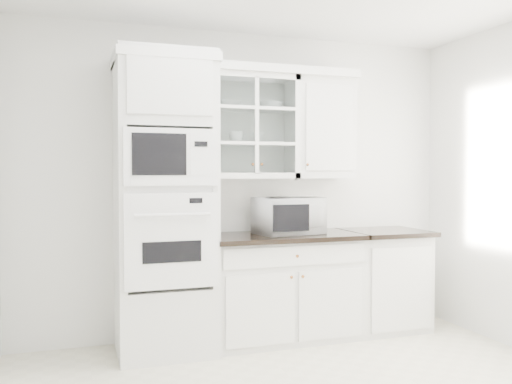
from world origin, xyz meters
name	(u,v)px	position (x,y,z in m)	size (l,w,h in m)	color
room_shell	(299,123)	(0.00, 0.43, 1.78)	(4.00, 3.50, 2.70)	white
oven_column	(165,204)	(-0.75, 1.42, 1.20)	(0.76, 0.68, 2.40)	silver
base_cabinet_run	(283,286)	(0.28, 1.45, 0.46)	(1.32, 0.67, 0.92)	silver
extra_base_cabinet	(383,279)	(1.28, 1.45, 0.46)	(0.72, 0.67, 0.92)	silver
upper_cabinet_glass	(251,127)	(0.03, 1.58, 1.85)	(0.80, 0.33, 0.90)	silver
upper_cabinet_solid	(321,129)	(0.71, 1.58, 1.85)	(0.55, 0.33, 0.90)	silver
crown_molding	(240,70)	(-0.07, 1.56, 2.33)	(2.14, 0.38, 0.07)	white
countertop_microwave	(288,215)	(0.32, 1.44, 1.08)	(0.55, 0.46, 0.32)	white
bowl_a	(228,104)	(-0.18, 1.58, 2.04)	(0.23, 0.23, 0.06)	white
bowl_b	(271,106)	(0.23, 1.60, 2.04)	(0.20, 0.20, 0.06)	white
cup_a	(236,137)	(-0.10, 1.59, 1.76)	(0.12, 0.12, 0.10)	white
cup_b	(259,138)	(0.11, 1.60, 1.76)	(0.10, 0.10, 0.09)	white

